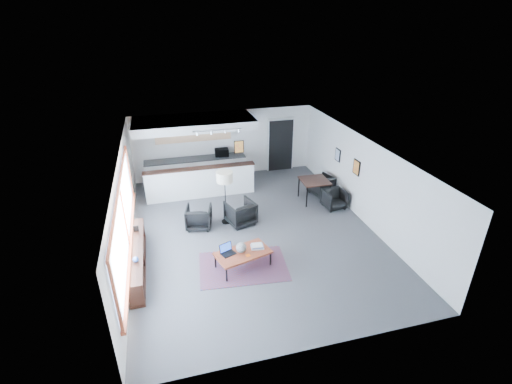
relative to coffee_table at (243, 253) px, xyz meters
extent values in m
cube|color=#4B4B4E|center=(0.69, 1.60, -0.42)|extent=(7.00, 9.00, 0.01)
cube|color=white|center=(0.69, 1.60, 2.19)|extent=(7.00, 9.00, 0.01)
cube|color=silver|center=(0.69, 6.11, 0.88)|extent=(7.00, 0.01, 2.60)
cube|color=silver|center=(0.69, -2.90, 0.88)|extent=(7.00, 0.01, 2.60)
cube|color=silver|center=(-2.82, 1.60, 0.88)|extent=(0.01, 9.00, 2.60)
cube|color=silver|center=(4.19, 1.60, 0.88)|extent=(0.01, 9.00, 2.60)
cube|color=#8CBFFF|center=(-2.78, 0.70, 1.08)|extent=(0.02, 5.80, 1.55)
cube|color=maroon|center=(-2.75, 0.70, 0.28)|extent=(0.10, 5.95, 0.06)
cube|color=maroon|center=(-2.76, 0.70, 1.88)|extent=(0.06, 5.95, 0.06)
cube|color=maroon|center=(-2.76, -2.20, 1.08)|extent=(0.06, 0.06, 1.60)
cube|color=maroon|center=(-2.76, 0.70, 1.08)|extent=(0.06, 0.06, 1.60)
cube|color=maroon|center=(-2.76, 3.60, 1.08)|extent=(0.06, 0.06, 1.60)
cube|color=#311911|center=(-2.61, 0.60, 0.20)|extent=(0.35, 3.00, 0.05)
cube|color=#311911|center=(-2.61, 0.60, -0.37)|extent=(0.35, 3.00, 0.05)
cube|color=#311911|center=(-2.61, -0.85, -0.09)|extent=(0.33, 0.04, 0.55)
cube|color=#311911|center=(-2.61, 0.60, -0.09)|extent=(0.33, 0.04, 0.55)
cube|color=#311911|center=(-2.61, 2.05, -0.09)|extent=(0.33, 0.04, 0.55)
cube|color=#3359A5|center=(-2.61, -0.70, -0.24)|extent=(0.18, 0.04, 0.20)
cube|color=silver|center=(-2.61, -0.53, -0.23)|extent=(0.18, 0.04, 0.22)
cube|color=maroon|center=(-2.61, -0.36, -0.22)|extent=(0.18, 0.04, 0.24)
cube|color=#311911|center=(-2.61, -0.19, -0.24)|extent=(0.18, 0.04, 0.20)
cube|color=#3359A5|center=(-2.61, -0.02, -0.23)|extent=(0.18, 0.04, 0.22)
cube|color=silver|center=(-2.61, 0.15, -0.22)|extent=(0.18, 0.04, 0.24)
cube|color=maroon|center=(-2.61, 0.32, -0.24)|extent=(0.18, 0.04, 0.20)
cube|color=#311911|center=(-2.61, 0.49, -0.23)|extent=(0.18, 0.04, 0.22)
cube|color=#3359A5|center=(-2.61, 0.66, -0.22)|extent=(0.18, 0.03, 0.24)
cube|color=silver|center=(-2.61, 0.83, -0.24)|extent=(0.18, 0.03, 0.20)
cube|color=maroon|center=(-2.61, 1.00, -0.23)|extent=(0.18, 0.03, 0.22)
cube|color=#311911|center=(-2.61, 1.17, -0.22)|extent=(0.18, 0.04, 0.24)
cube|color=black|center=(-2.61, 1.40, 0.32)|extent=(0.14, 0.02, 0.18)
sphere|color=#264C99|center=(-2.59, 0.00, 0.30)|extent=(0.14, 0.14, 0.14)
cube|color=white|center=(-0.51, 4.30, 0.13)|extent=(3.80, 0.25, 1.10)
cube|color=#311911|center=(-0.51, 4.30, 0.69)|extent=(3.85, 0.32, 0.04)
cube|color=white|center=(-0.51, 5.75, 0.03)|extent=(3.80, 0.60, 0.90)
cube|color=#2D2D2D|center=(-0.51, 5.75, 0.49)|extent=(3.82, 0.62, 0.04)
cube|color=tan|center=(-0.51, 5.90, 1.53)|extent=(2.80, 0.35, 0.70)
cube|color=white|center=(-0.51, 5.20, 2.03)|extent=(4.20, 1.80, 0.30)
cube|color=black|center=(0.89, 4.31, 1.33)|extent=(0.35, 0.03, 0.45)
cube|color=orange|center=(0.89, 4.30, 1.33)|extent=(0.30, 0.01, 0.40)
cube|color=black|center=(2.99, 6.02, 0.63)|extent=(1.00, 0.12, 2.10)
cube|color=white|center=(2.47, 6.03, 0.63)|extent=(0.06, 0.10, 2.10)
cube|color=white|center=(3.51, 6.03, 0.63)|extent=(0.06, 0.10, 2.10)
cube|color=white|center=(2.99, 6.03, 1.70)|extent=(1.10, 0.10, 0.06)
cube|color=silver|center=(0.09, 3.80, 2.14)|extent=(1.60, 0.04, 0.04)
cylinder|color=silver|center=(-0.56, 3.80, 2.06)|extent=(0.07, 0.07, 0.09)
cylinder|color=silver|center=(-0.11, 3.80, 2.06)|extent=(0.07, 0.07, 0.09)
cylinder|color=silver|center=(0.34, 3.80, 2.06)|extent=(0.07, 0.07, 0.09)
cylinder|color=silver|center=(0.79, 3.80, 2.06)|extent=(0.07, 0.07, 0.09)
cube|color=black|center=(4.16, 2.00, 1.13)|extent=(0.03, 0.38, 0.48)
cube|color=orange|center=(4.14, 2.00, 1.13)|extent=(0.00, 0.32, 0.42)
cube|color=black|center=(4.16, 3.30, 1.08)|extent=(0.03, 0.34, 0.44)
cube|color=#859FC5|center=(4.14, 3.30, 1.08)|extent=(0.00, 0.28, 0.38)
cube|color=#4F2C3E|center=(0.00, 0.00, -0.41)|extent=(2.39, 1.76, 0.01)
cube|color=maroon|center=(0.00, 0.00, 0.01)|extent=(1.53, 1.09, 0.05)
cube|color=black|center=(-0.52, -0.48, -0.21)|extent=(0.04, 0.04, 0.40)
cube|color=black|center=(-0.70, 0.13, -0.21)|extent=(0.04, 0.04, 0.40)
cube|color=black|center=(0.70, -0.13, -0.21)|extent=(0.04, 0.04, 0.40)
cube|color=black|center=(0.52, 0.48, -0.21)|extent=(0.04, 0.04, 0.40)
cube|color=black|center=(0.09, -0.31, -0.02)|extent=(1.27, 0.39, 0.03)
cube|color=black|center=(-0.09, 0.31, -0.02)|extent=(1.27, 0.39, 0.03)
cube|color=black|center=(-0.37, 0.02, 0.04)|extent=(0.42, 0.36, 0.02)
cube|color=black|center=(-0.42, 0.14, 0.17)|extent=(0.34, 0.19, 0.23)
cube|color=blue|center=(-0.42, 0.14, 0.17)|extent=(0.31, 0.16, 0.20)
sphere|color=gray|center=(-0.04, 0.02, 0.17)|extent=(0.27, 0.27, 0.27)
cube|color=silver|center=(0.41, 0.11, 0.05)|extent=(0.35, 0.30, 0.04)
cube|color=#3359A5|center=(0.41, 0.11, 0.09)|extent=(0.32, 0.27, 0.03)
cube|color=silver|center=(0.39, 0.09, 0.12)|extent=(0.29, 0.25, 0.03)
cube|color=#E5590C|center=(0.09, -0.17, 0.04)|extent=(0.13, 0.13, 0.01)
imported|color=black|center=(-0.85, 2.26, -0.04)|extent=(0.88, 0.85, 0.76)
imported|color=black|center=(0.43, 2.17, -0.01)|extent=(0.98, 0.94, 0.82)
cylinder|color=black|center=(0.00, 2.34, -0.40)|extent=(0.39, 0.39, 0.03)
cylinder|color=black|center=(0.00, 2.34, 0.33)|extent=(0.03, 0.03, 1.44)
cylinder|color=beige|center=(0.00, 2.34, 1.13)|extent=(0.63, 0.63, 0.32)
cube|color=#311911|center=(3.23, 3.02, 0.34)|extent=(0.94, 0.94, 0.04)
cylinder|color=black|center=(2.81, 2.62, -0.05)|extent=(0.04, 0.04, 0.74)
cylinder|color=black|center=(2.83, 3.44, -0.05)|extent=(0.04, 0.04, 0.74)
cylinder|color=black|center=(3.63, 2.60, -0.05)|extent=(0.04, 0.04, 0.74)
cylinder|color=black|center=(3.65, 3.42, -0.05)|extent=(0.04, 0.04, 0.74)
imported|color=black|center=(3.69, 2.34, -0.11)|extent=(0.64, 0.60, 0.60)
imported|color=black|center=(3.69, 3.44, -0.09)|extent=(0.77, 0.74, 0.65)
imported|color=black|center=(0.51, 5.75, 0.69)|extent=(0.53, 0.32, 0.35)
camera|label=1|loc=(-1.69, -7.62, 5.56)|focal=26.00mm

